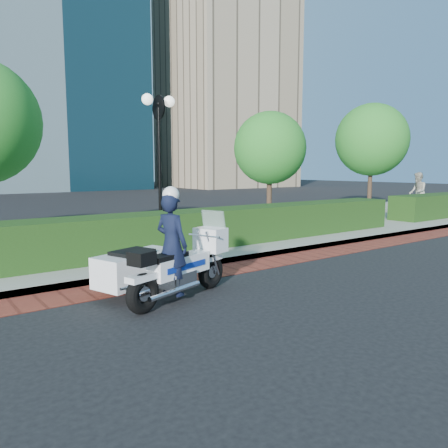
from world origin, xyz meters
TOP-DOWN VIEW (x-y plane):
  - ground at (0.00, 0.00)m, footprint 120.00×120.00m
  - brick_strip at (0.00, 1.50)m, footprint 60.00×1.00m
  - sidewalk at (0.00, 6.00)m, footprint 60.00×8.00m
  - hedge_main at (0.00, 3.60)m, footprint 18.00×1.20m
  - lamppost at (1.00, 5.20)m, footprint 1.02×0.70m
  - tree_c at (6.50, 6.50)m, footprint 2.80×2.80m
  - tree_d at (13.00, 6.50)m, footprint 3.40×3.40m
  - tower_right at (28.00, 38.00)m, footprint 14.00×12.00m
  - police_motorcycle at (-1.55, 0.45)m, footprint 2.49×1.80m
  - pedestrian at (15.45, 5.46)m, footprint 1.19×1.17m

SIDE VIEW (x-z plane):
  - ground at x=0.00m, z-range 0.00..0.00m
  - brick_strip at x=0.00m, z-range 0.00..0.01m
  - sidewalk at x=0.00m, z-range 0.00..0.15m
  - hedge_main at x=0.00m, z-range 0.15..1.15m
  - police_motorcycle at x=-1.55m, z-range -0.31..1.67m
  - pedestrian at x=15.45m, z-range 0.15..2.09m
  - lamppost at x=1.00m, z-range 0.85..5.06m
  - tree_c at x=6.50m, z-range 0.90..5.20m
  - tree_d at x=13.00m, z-range 1.03..6.19m
  - tower_right at x=28.00m, z-range 0.00..28.00m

